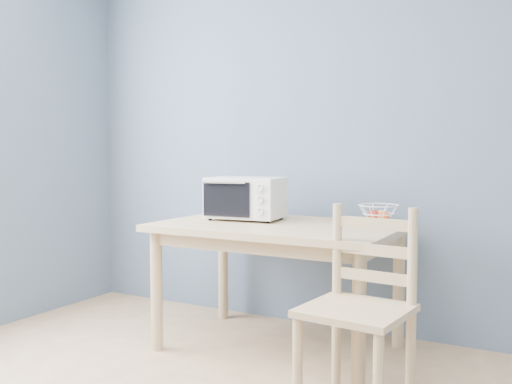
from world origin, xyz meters
The scene contains 5 objects.
room centered at (0.00, 0.00, 1.30)m, with size 4.01×4.51×2.61m.
dining_table centered at (-0.16, 1.70, 0.65)m, with size 1.40×0.90×0.75m.
toaster_oven centered at (-0.44, 1.77, 0.89)m, with size 0.48×0.37×0.27m.
fruit_basket centered at (0.35, 2.00, 0.81)m, with size 0.28×0.28×0.11m.
dining_chair centered at (0.54, 1.11, 0.46)m, with size 0.47×0.47×0.93m.
Camera 1 is at (1.33, -1.29, 1.17)m, focal length 40.00 mm.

